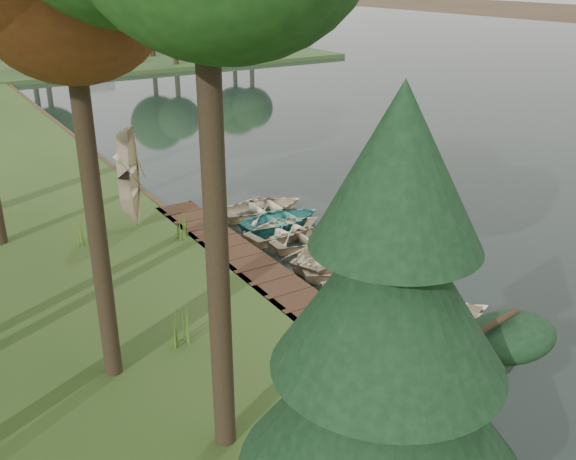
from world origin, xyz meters
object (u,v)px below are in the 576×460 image
rowboat_0 (476,339)px  rowboat_1 (434,318)px  boardwalk (272,283)px  rowboat_2 (405,301)px  pine_tree (388,334)px  stored_rowboat (136,218)px

rowboat_0 → rowboat_1: bearing=9.9°
boardwalk → rowboat_1: rowboat_1 is taller
rowboat_2 → boardwalk: bearing=11.2°
rowboat_1 → rowboat_0: bearing=-162.7°
rowboat_2 → pine_tree: bearing=111.3°
rowboat_2 → pine_tree: 11.03m
pine_tree → rowboat_2: bearing=45.6°
rowboat_0 → boardwalk: bearing=26.3°
boardwalk → rowboat_1: (2.45, -4.63, 0.28)m
rowboat_0 → stored_rowboat: stored_rowboat is taller
boardwalk → stored_rowboat: 6.74m
rowboat_2 → pine_tree: size_ratio=0.41×
pine_tree → rowboat_1: bearing=40.4°
rowboat_0 → stored_rowboat: (-4.76, 12.38, 0.26)m
rowboat_1 → stored_rowboat: size_ratio=0.98×
rowboat_1 → rowboat_2: (0.01, 1.19, -0.04)m
boardwalk → pine_tree: (-4.47, -10.52, 5.10)m
boardwalk → stored_rowboat: (-2.14, 6.37, 0.54)m
rowboat_0 → rowboat_2: (-0.17, 2.57, -0.04)m
rowboat_1 → pine_tree: (-6.92, -5.88, 4.81)m
pine_tree → boardwalk: bearing=67.0°
rowboat_0 → rowboat_2: size_ratio=1.12×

